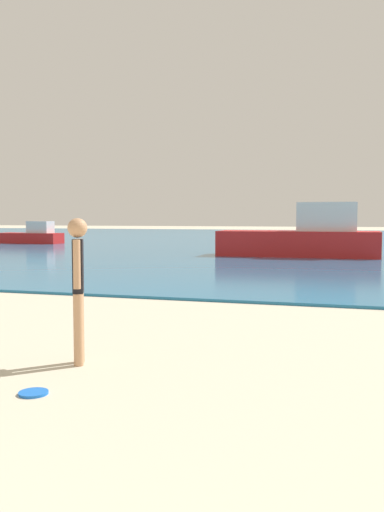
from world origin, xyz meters
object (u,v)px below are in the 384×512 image
object	(u,v)px
person_standing	(78,282)
boat_near	(304,238)
frisbee	(33,393)
boat_far	(33,236)

from	to	relation	value
person_standing	boat_near	size ratio (longest dim) A/B	0.25
frisbee	boat_near	world-z (taller)	boat_near
boat_near	person_standing	bearing A→B (deg)	86.42
person_standing	frisbee	size ratio (longest dim) A/B	5.96
person_standing	boat_near	bearing A→B (deg)	-26.62
boat_near	frisbee	bearing A→B (deg)	86.93
frisbee	boat_far	distance (m)	29.69
person_standing	boat_far	world-z (taller)	person_standing
person_standing	boat_near	xyz separation A→B (m)	(0.87, 17.29, -0.12)
frisbee	boat_near	size ratio (longest dim) A/B	0.04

